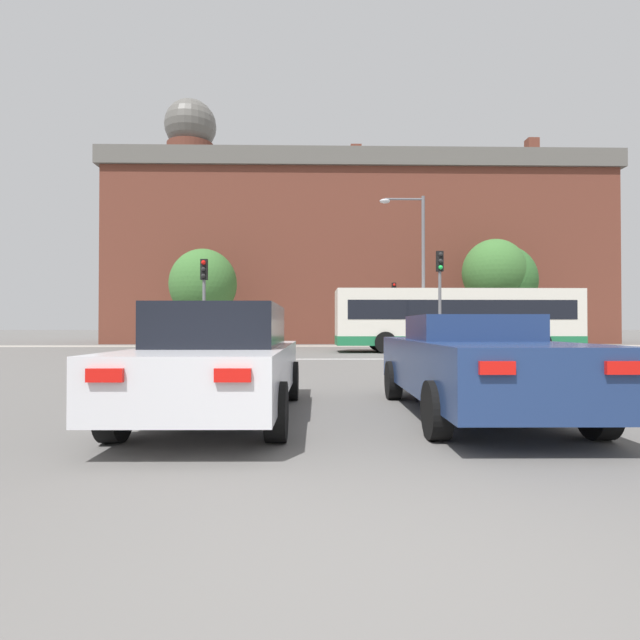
{
  "coord_description": "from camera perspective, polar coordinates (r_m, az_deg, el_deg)",
  "views": [
    {
      "loc": [
        -0.43,
        -2.44,
        1.22
      ],
      "look_at": [
        0.06,
        21.71,
        1.55
      ],
      "focal_mm": 28.0,
      "sensor_mm": 36.0,
      "label": 1
    }
  ],
  "objects": [
    {
      "name": "street_lamp_junction",
      "position": [
        24.66,
        10.9,
        7.08
      ],
      "size": [
        2.19,
        0.36,
        7.54
      ],
      "color": "slate",
      "rests_on": "ground_plane"
    },
    {
      "name": "ground_plane",
      "position": [
        2.76,
        8.91,
        -26.95
      ],
      "size": [
        400.0,
        400.0,
        0.0
      ],
      "primitive_type": "plane",
      "color": "#605E5B"
    },
    {
      "name": "bus_crossing_lead",
      "position": [
        25.13,
        15.17,
        0.15
      ],
      "size": [
        11.61,
        2.76,
        3.02
      ],
      "rotation": [
        0.0,
        0.0,
        1.57
      ],
      "color": "silver",
      "rests_on": "ground_plane"
    },
    {
      "name": "tree_distant",
      "position": [
        32.32,
        -13.2,
        4.02
      ],
      "size": [
        4.21,
        4.21,
        6.14
      ],
      "color": "#4C3823",
      "rests_on": "ground_plane"
    },
    {
      "name": "far_pavement",
      "position": [
        31.7,
        -0.38,
        -2.99
      ],
      "size": [
        68.16,
        2.5,
        0.01
      ],
      "primitive_type": "cube",
      "color": "#A09B91",
      "rests_on": "ground_plane"
    },
    {
      "name": "pedestrian_walking_west",
      "position": [
        33.95,
        15.75,
        -1.09
      ],
      "size": [
        0.42,
        0.45,
        1.74
      ],
      "rotation": [
        0.0,
        0.0,
        2.25
      ],
      "color": "black",
      "rests_on": "ground_plane"
    },
    {
      "name": "brick_civic_building",
      "position": [
        42.76,
        3.61,
        7.26
      ],
      "size": [
        37.85,
        14.62,
        20.45
      ],
      "color": "brown",
      "rests_on": "ground_plane"
    },
    {
      "name": "stop_line_strip",
      "position": [
        18.87,
        0.16,
        -4.49
      ],
      "size": [
        7.34,
        0.3,
        0.01
      ],
      "primitive_type": "cube",
      "color": "silver",
      "rests_on": "ground_plane"
    },
    {
      "name": "pedestrian_walking_east",
      "position": [
        32.39,
        13.33,
        -1.1
      ],
      "size": [
        0.46,
        0.38,
        1.76
      ],
      "rotation": [
        0.0,
        0.0,
        0.5
      ],
      "color": "black",
      "rests_on": "ground_plane"
    },
    {
      "name": "car_saloon_left",
      "position": [
        6.92,
        -11.08,
        -4.5
      ],
      "size": [
        1.99,
        4.96,
        1.52
      ],
      "rotation": [
        0.0,
        0.0,
        -0.01
      ],
      "color": "silver",
      "rests_on": "ground_plane"
    },
    {
      "name": "car_roadster_right",
      "position": [
        7.25,
        17.07,
        -4.73
      ],
      "size": [
        2.02,
        4.96,
        1.38
      ],
      "rotation": [
        0.0,
        0.0,
        -0.01
      ],
      "color": "navy",
      "rests_on": "ground_plane"
    },
    {
      "name": "tree_by_building",
      "position": [
        33.76,
        19.31,
        5.14
      ],
      "size": [
        4.02,
        4.02,
        6.81
      ],
      "color": "#4C3823",
      "rests_on": "ground_plane"
    },
    {
      "name": "pedestrian_waiting",
      "position": [
        32.04,
        3.06,
        -1.0
      ],
      "size": [
        0.32,
        0.45,
        1.85
      ],
      "rotation": [
        0.0,
        0.0,
        1.28
      ],
      "color": "#333851",
      "rests_on": "ground_plane"
    },
    {
      "name": "traffic_light_near_left",
      "position": [
        19.74,
        -13.13,
        3.23
      ],
      "size": [
        0.26,
        0.31,
        3.83
      ],
      "color": "slate",
      "rests_on": "ground_plane"
    },
    {
      "name": "traffic_light_far_right",
      "position": [
        31.56,
        8.45,
        1.89
      ],
      "size": [
        0.26,
        0.31,
        3.99
      ],
      "color": "slate",
      "rests_on": "ground_plane"
    },
    {
      "name": "tree_kerbside",
      "position": [
        34.55,
        20.13,
        4.26
      ],
      "size": [
        4.36,
        4.36,
        6.54
      ],
      "color": "#4C3823",
      "rests_on": "ground_plane"
    },
    {
      "name": "traffic_light_near_right",
      "position": [
        20.27,
        13.55,
        3.8
      ],
      "size": [
        0.26,
        0.31,
        4.21
      ],
      "color": "slate",
      "rests_on": "ground_plane"
    }
  ]
}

